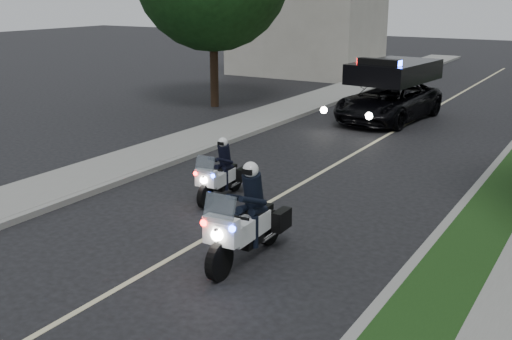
{
  "coord_description": "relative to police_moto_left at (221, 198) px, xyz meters",
  "views": [
    {
      "loc": [
        6.95,
        -8.23,
        4.9
      ],
      "look_at": [
        0.07,
        3.27,
        1.0
      ],
      "focal_mm": 43.44,
      "sensor_mm": 36.0,
      "label": 1
    }
  ],
  "objects": [
    {
      "name": "sidewalk_left",
      "position": [
        -4.05,
        6.37,
        0.08
      ],
      "size": [
        2.0,
        60.0,
        0.16
      ],
      "primitive_type": "cube",
      "color": "gray",
      "rests_on": "ground"
    },
    {
      "name": "police_moto_right",
      "position": [
        2.43,
        -2.74,
        0.0
      ],
      "size": [
        0.84,
        2.25,
        1.9
      ],
      "primitive_type": null,
      "rotation": [
        0.0,
        0.0,
        0.03
      ],
      "color": "white",
      "rests_on": "ground"
    },
    {
      "name": "building_far",
      "position": [
        -8.85,
        22.37,
        3.5
      ],
      "size": [
        8.0,
        6.0,
        7.0
      ],
      "primitive_type": "cube",
      "color": "#A8A396",
      "rests_on": "ground"
    },
    {
      "name": "curb_left",
      "position": [
        -2.95,
        6.37,
        0.07
      ],
      "size": [
        0.2,
        60.0,
        0.15
      ],
      "primitive_type": "cube",
      "color": "gray",
      "rests_on": "ground"
    },
    {
      "name": "police_suv",
      "position": [
        0.28,
        11.22,
        0.0
      ],
      "size": [
        3.07,
        5.69,
        2.66
      ],
      "primitive_type": "imported",
      "rotation": [
        0.0,
        0.0,
        -0.1
      ],
      "color": "black",
      "rests_on": "ground"
    },
    {
      "name": "ground",
      "position": [
        1.15,
        -3.63,
        0.0
      ],
      "size": [
        120.0,
        120.0,
        0.0
      ],
      "primitive_type": "plane",
      "color": "black",
      "rests_on": "ground"
    },
    {
      "name": "tree_left_near",
      "position": [
        -7.28,
        10.29,
        0.0
      ],
      "size": [
        7.28,
        7.28,
        10.99
      ],
      "primitive_type": null,
      "rotation": [
        0.0,
        0.0,
        0.11
      ],
      "color": "#153D14",
      "rests_on": "ground"
    },
    {
      "name": "cyclist",
      "position": [
        -0.94,
        16.69,
        0.0
      ],
      "size": [
        0.59,
        0.43,
        1.54
      ],
      "primitive_type": "imported",
      "rotation": [
        0.0,
        0.0,
        3.25
      ],
      "color": "black",
      "rests_on": "ground"
    },
    {
      "name": "police_moto_left",
      "position": [
        0.0,
        0.0,
        0.0
      ],
      "size": [
        0.77,
        1.83,
        1.52
      ],
      "primitive_type": null,
      "rotation": [
        0.0,
        0.0,
        0.08
      ],
      "color": "silver",
      "rests_on": "ground"
    },
    {
      "name": "bicycle",
      "position": [
        -0.94,
        16.69,
        0.0
      ],
      "size": [
        0.85,
        1.91,
        0.97
      ],
      "primitive_type": "imported",
      "rotation": [
        0.0,
        0.0,
        0.12
      ],
      "color": "black",
      "rests_on": "ground"
    },
    {
      "name": "curb_right",
      "position": [
        5.25,
        6.37,
        0.07
      ],
      "size": [
        0.2,
        60.0,
        0.15
      ],
      "primitive_type": "cube",
      "color": "gray",
      "rests_on": "ground"
    },
    {
      "name": "tree_left_far",
      "position": [
        -8.33,
        25.76,
        0.0
      ],
      "size": [
        5.87,
        5.87,
        9.62
      ],
      "primitive_type": null,
      "rotation": [
        0.0,
        0.0,
        0.02
      ],
      "color": "black",
      "rests_on": "ground"
    },
    {
      "name": "lane_marking",
      "position": [
        1.15,
        6.37,
        0.0
      ],
      "size": [
        0.12,
        50.0,
        0.01
      ],
      "primitive_type": "cube",
      "color": "#BFB78C",
      "rests_on": "ground"
    }
  ]
}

